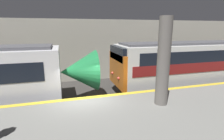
% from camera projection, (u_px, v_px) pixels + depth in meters
% --- Properties ---
extents(ground_plane, '(120.00, 120.00, 0.00)m').
position_uv_depth(ground_plane, '(86.00, 117.00, 9.15)').
color(ground_plane, '#33302D').
extents(platform, '(40.00, 4.76, 1.16)m').
position_uv_depth(platform, '(94.00, 133.00, 6.80)').
color(platform, slate).
rests_on(platform, ground).
extents(station_rear_barrier, '(50.00, 0.15, 5.33)m').
position_uv_depth(station_rear_barrier, '(74.00, 51.00, 15.01)').
color(station_rear_barrier, '#B2AD9E').
rests_on(station_rear_barrier, ground).
extents(support_pillar_near, '(0.57, 0.57, 3.91)m').
position_uv_depth(support_pillar_near, '(163.00, 62.00, 7.66)').
color(support_pillar_near, slate).
rests_on(support_pillar_near, platform).
extents(train_boxy, '(14.79, 3.12, 3.60)m').
position_uv_depth(train_boxy, '(206.00, 64.00, 13.52)').
color(train_boxy, black).
rests_on(train_boxy, ground).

